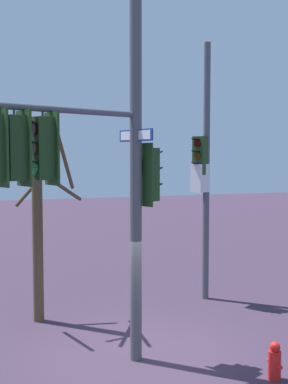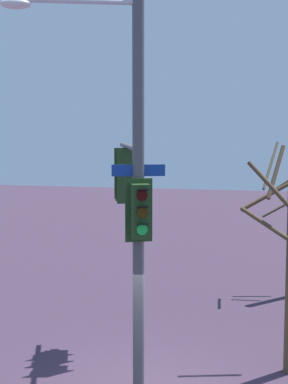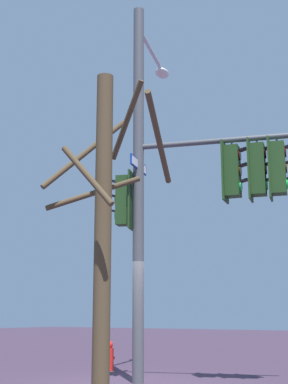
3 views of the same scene
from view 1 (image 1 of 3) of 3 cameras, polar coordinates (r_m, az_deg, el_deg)
The scene contains 5 objects.
ground_plane at distance 11.07m, azimuth -0.55°, elevation -18.34°, with size 80.00×80.00×0.00m, color #3B2B3E.
main_signal_pole_assembly at distance 9.37m, azimuth -5.32°, elevation 5.64°, with size 3.13×4.74×8.49m.
secondary_pole_assembly at distance 14.49m, azimuth 6.87°, elevation 2.54°, with size 0.53×0.70×7.52m.
fire_hydrant at distance 10.19m, azimuth 14.85°, elevation -18.41°, with size 0.38×0.24×0.73m.
bare_tree_behind_pole at distance 12.80m, azimuth -12.15°, elevation -2.26°, with size 1.74×2.39×5.22m.
Camera 1 is at (9.65, -3.41, 4.22)m, focal length 46.20 mm.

